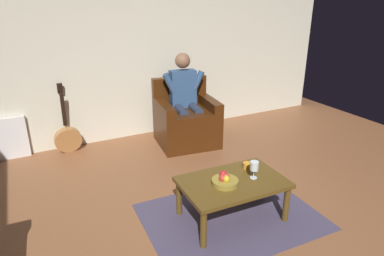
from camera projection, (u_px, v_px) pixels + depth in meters
The scene contains 11 objects.
ground_plane at pixel (251, 237), 3.10m from camera, with size 7.59×7.59×0.00m, color brown.
wall_back at pixel (140, 46), 5.01m from camera, with size 6.72×0.06×2.77m, color beige.
rug at pixel (231, 216), 3.39m from camera, with size 1.70×1.24×0.01m, color #453E56.
armchair at pixel (186, 121), 5.01m from camera, with size 0.92×0.88×0.94m.
person_seated at pixel (185, 96), 4.89m from camera, with size 0.64×0.58×1.32m.
coffee_table at pixel (233, 186), 3.26m from camera, with size 1.02×0.68×0.42m.
guitar at pixel (68, 137), 4.75m from camera, with size 0.37×0.23×0.98m.
radiator at pixel (6, 139), 4.51m from camera, with size 0.54×0.06×0.58m, color white.
wine_glass_near at pixel (254, 167), 3.25m from camera, with size 0.08×0.08×0.18m.
fruit_bowl at pixel (225, 181), 3.17m from camera, with size 0.25×0.25×0.11m.
candle_jar at pixel (247, 166), 3.46m from camera, with size 0.08×0.08×0.07m, color orange.
Camera 1 is at (1.63, 2.01, 2.06)m, focal length 31.63 mm.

